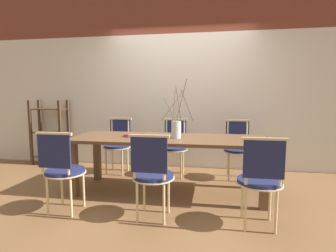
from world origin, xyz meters
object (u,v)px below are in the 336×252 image
object	(u,v)px
chair_near_center	(260,178)
vase_centerpiece	(176,128)
dining_table	(168,144)
chair_far_center	(238,146)
shelving_rack	(50,132)
book_stack	(135,135)

from	to	relation	value
chair_near_center	vase_centerpiece	xyz separation A→B (m)	(-0.92, 0.75, 0.37)
vase_centerpiece	dining_table	bearing A→B (deg)	159.96
chair_far_center	shelving_rack	world-z (taller)	shelving_rack
dining_table	book_stack	xyz separation A→B (m)	(-0.45, -0.01, 0.11)
chair_near_center	chair_far_center	distance (m)	1.59
chair_far_center	shelving_rack	bearing A→B (deg)	-5.22
chair_near_center	chair_far_center	bearing A→B (deg)	92.38
dining_table	book_stack	size ratio (longest dim) A/B	9.40
chair_near_center	book_stack	xyz separation A→B (m)	(-1.49, 0.79, 0.26)
dining_table	vase_centerpiece	size ratio (longest dim) A/B	3.34
chair_far_center	book_stack	bearing A→B (deg)	29.57
dining_table	chair_near_center	bearing A→B (deg)	-37.60
chair_far_center	shelving_rack	xyz separation A→B (m)	(-3.42, 0.31, 0.10)
dining_table	chair_near_center	size ratio (longest dim) A/B	2.76
dining_table	vase_centerpiece	xyz separation A→B (m)	(0.12, -0.04, 0.22)
book_stack	chair_far_center	bearing A→B (deg)	29.57
vase_centerpiece	chair_near_center	bearing A→B (deg)	-39.39
book_stack	shelving_rack	world-z (taller)	shelving_rack
dining_table	shelving_rack	distance (m)	2.69
chair_near_center	book_stack	size ratio (longest dim) A/B	3.40
vase_centerpiece	book_stack	world-z (taller)	vase_centerpiece
dining_table	chair_far_center	bearing A→B (deg)	39.45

